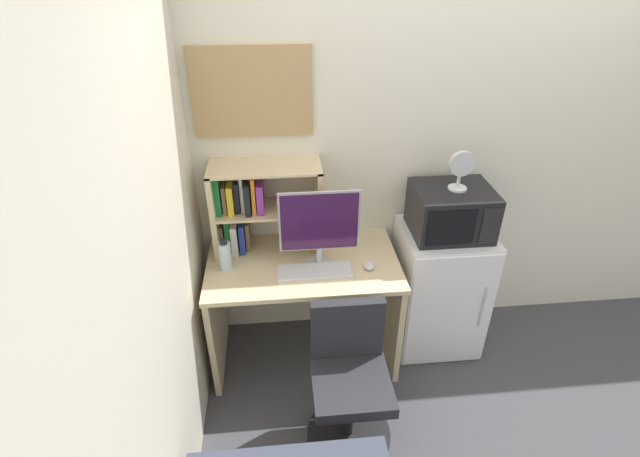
{
  "coord_description": "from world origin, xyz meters",
  "views": [
    {
      "loc": [
        -1.1,
        -2.64,
        2.43
      ],
      "look_at": [
        -0.87,
        -0.37,
        1.02
      ],
      "focal_mm": 26.46,
      "sensor_mm": 36.0,
      "label": 1
    }
  ],
  "objects": [
    {
      "name": "monitor",
      "position": [
        -0.88,
        -0.37,
        1.05
      ],
      "size": [
        0.46,
        0.16,
        0.49
      ],
      "color": "#B7B7BC",
      "rests_on": "desk"
    },
    {
      "name": "desk",
      "position": [
        -0.97,
        -0.33,
        0.53
      ],
      "size": [
        1.15,
        0.67,
        0.77
      ],
      "color": "beige",
      "rests_on": "ground_plane"
    },
    {
      "name": "computer_mouse",
      "position": [
        -0.59,
        -0.44,
        0.79
      ],
      "size": [
        0.06,
        0.08,
        0.04
      ],
      "primitive_type": "ellipsoid",
      "color": "silver",
      "rests_on": "desk"
    },
    {
      "name": "hutch_bookshelf",
      "position": [
        -1.26,
        -0.13,
        1.07
      ],
      "size": [
        0.65,
        0.28,
        0.55
      ],
      "color": "beige",
      "rests_on": "desk"
    },
    {
      "name": "wall_back",
      "position": [
        0.4,
        0.02,
        1.3
      ],
      "size": [
        6.4,
        0.04,
        2.6
      ],
      "primitive_type": "cube",
      "color": "silver",
      "rests_on": "ground_plane"
    },
    {
      "name": "desk_chair",
      "position": [
        -0.77,
        -0.94,
        0.37
      ],
      "size": [
        0.47,
        0.47,
        0.84
      ],
      "color": "black",
      "rests_on": "ground_plane"
    },
    {
      "name": "wall_left",
      "position": [
        -1.62,
        -1.6,
        1.3
      ],
      "size": [
        0.04,
        4.4,
        2.6
      ],
      "primitive_type": "cube",
      "color": "silver",
      "rests_on": "ground_plane"
    },
    {
      "name": "microwave",
      "position": [
        -0.07,
        -0.26,
        1.03
      ],
      "size": [
        0.46,
        0.39,
        0.29
      ],
      "color": "black",
      "rests_on": "mini_fridge"
    },
    {
      "name": "wall_corkboard",
      "position": [
        -1.22,
        -0.01,
        1.71
      ],
      "size": [
        0.67,
        0.02,
        0.5
      ],
      "primitive_type": "cube",
      "color": "tan"
    },
    {
      "name": "desk_fan",
      "position": [
        -0.05,
        -0.26,
        1.31
      ],
      "size": [
        0.15,
        0.11,
        0.24
      ],
      "color": "silver",
      "rests_on": "microwave"
    },
    {
      "name": "water_bottle",
      "position": [
        -1.43,
        -0.35,
        0.86
      ],
      "size": [
        0.08,
        0.08,
        0.19
      ],
      "color": "silver",
      "rests_on": "desk"
    },
    {
      "name": "keyboard",
      "position": [
        -0.91,
        -0.45,
        0.78
      ],
      "size": [
        0.43,
        0.15,
        0.02
      ],
      "primitive_type": "cube",
      "color": "silver",
      "rests_on": "desk"
    },
    {
      "name": "mini_fridge",
      "position": [
        -0.07,
        -0.26,
        0.44
      ],
      "size": [
        0.55,
        0.52,
        0.89
      ],
      "color": "white",
      "rests_on": "ground_plane"
    }
  ]
}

